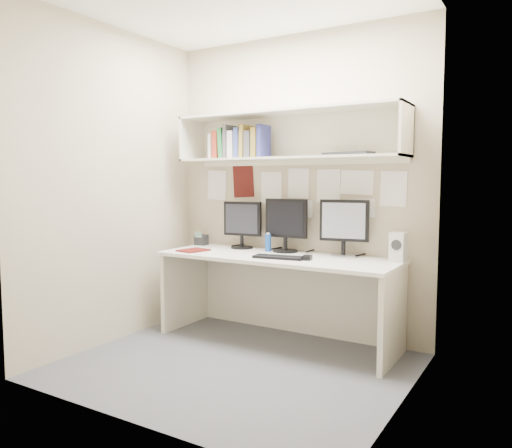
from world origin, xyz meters
The scene contains 19 objects.
floor centered at (0.00, 0.00, 0.00)m, with size 2.40×2.00×0.01m, color #4C4D52.
wall_back centered at (0.00, 1.00, 1.30)m, with size 2.40×0.02×2.60m, color tan.
wall_front centered at (0.00, -1.00, 1.30)m, with size 2.40×0.02×2.60m, color tan.
wall_left centered at (-1.20, 0.00, 1.30)m, with size 0.02×2.00×2.60m, color tan.
wall_right centered at (1.20, 0.00, 1.30)m, with size 0.02×2.00×2.60m, color tan.
desk centered at (0.00, 0.65, 0.37)m, with size 2.00×0.70×0.73m.
overhead_hutch centered at (0.00, 0.86, 1.72)m, with size 2.00×0.38×0.40m.
pinned_papers centered at (0.00, 0.99, 1.25)m, with size 1.92×0.01×0.48m, color white, non-canonical shape.
monitor_left centered at (-0.48, 0.87, 0.96)m, with size 0.37×0.20×0.42m.
monitor_center centered at (-0.04, 0.87, 0.98)m, with size 0.39×0.22×0.46m.
monitor_right centered at (0.49, 0.87, 0.98)m, with size 0.40×0.22×0.46m.
keyboard centered at (0.09, 0.51, 0.74)m, with size 0.40×0.14×0.02m, color black.
mouse centered at (0.31, 0.56, 0.75)m, with size 0.07×0.11×0.03m, color black.
speaker centered at (0.94, 0.84, 0.84)m, with size 0.12×0.12×0.22m.
blue_bottle centered at (-0.18, 0.81, 0.81)m, with size 0.05×0.05×0.16m.
maroon_notebook centered at (-0.75, 0.49, 0.74)m, with size 0.20×0.24×0.01m, color #59120F.
desk_phone centered at (-0.94, 0.86, 0.78)m, with size 0.11×0.10×0.13m.
book_stack centered at (-0.47, 0.80, 1.67)m, with size 0.55×0.18×0.29m.
hutch_tray centered at (0.53, 0.83, 1.55)m, with size 0.40×0.15×0.03m, color black.
Camera 1 is at (1.94, -2.93, 1.35)m, focal length 35.00 mm.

